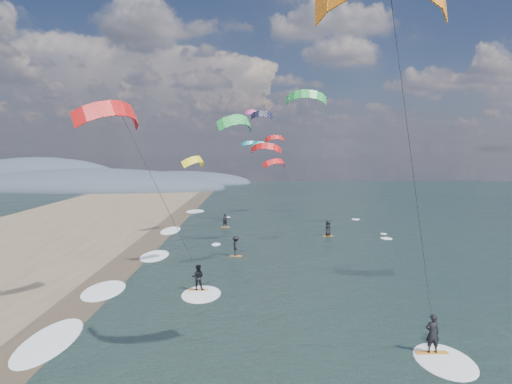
{
  "coord_description": "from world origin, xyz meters",
  "views": [
    {
      "loc": [
        -1.05,
        -18.25,
        9.62
      ],
      "look_at": [
        -1.0,
        12.0,
        7.0
      ],
      "focal_mm": 35.0,
      "sensor_mm": 36.0,
      "label": 1
    }
  ],
  "objects": [
    {
      "name": "far_kitesurfers",
      "position": [
        -0.13,
        31.56,
        0.89
      ],
      "size": [
        12.87,
        17.52,
        1.83
      ],
      "color": "orange",
      "rests_on": "ground"
    },
    {
      "name": "bg_kite_field",
      "position": [
        -0.11,
        54.06,
        11.4
      ],
      "size": [
        14.13,
        69.89,
        9.08
      ],
      "color": "red",
      "rests_on": "ground"
    },
    {
      "name": "kitesurfer_near_a",
      "position": [
        4.05,
        -0.53,
        12.45
      ],
      "size": [
        7.92,
        8.5,
        16.11
      ],
      "color": "orange",
      "rests_on": "ground"
    },
    {
      "name": "kitesurfer_near_b",
      "position": [
        -7.32,
        10.65,
        8.32
      ],
      "size": [
        7.0,
        9.32,
        12.92
      ],
      "color": "orange",
      "rests_on": "ground"
    },
    {
      "name": "wet_sand_strip",
      "position": [
        -12.0,
        10.0,
        0.0
      ],
      "size": [
        3.0,
        240.0,
        0.0
      ],
      "primitive_type": "cube",
      "color": "#382D23",
      "rests_on": "ground"
    },
    {
      "name": "coastal_hills",
      "position": [
        -44.84,
        107.86,
        0.0
      ],
      "size": [
        80.0,
        41.0,
        15.0
      ],
      "color": "#3D4756",
      "rests_on": "ground"
    },
    {
      "name": "shoreline_surf",
      "position": [
        -10.8,
        14.75,
        0.0
      ],
      "size": [
        2.4,
        79.4,
        0.11
      ],
      "color": "white",
      "rests_on": "ground"
    }
  ]
}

